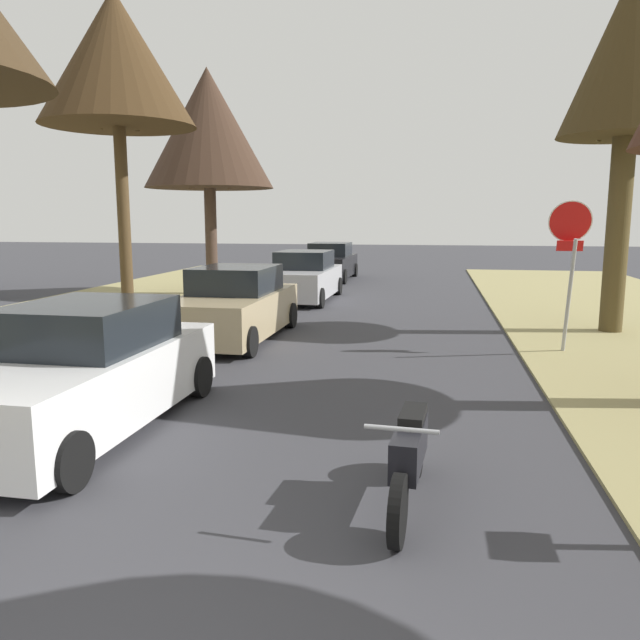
# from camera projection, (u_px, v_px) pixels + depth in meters

# --- Properties ---
(stop_sign_far) EXTENTS (0.81, 0.72, 2.91)m
(stop_sign_far) POSITION_uv_depth(u_px,v_px,m) (570.00, 243.00, 11.82)
(stop_sign_far) COLOR #9EA0A5
(stop_sign_far) RESTS_ON grass_verge_right
(street_tree_right_mid_b) EXTENTS (2.90, 2.90, 7.97)m
(street_tree_right_mid_b) POSITION_uv_depth(u_px,v_px,m) (631.00, 56.00, 13.32)
(street_tree_right_mid_b) COLOR #4D4022
(street_tree_right_mid_b) RESTS_ON grass_verge_right
(street_tree_left_mid_b) EXTENTS (3.62, 3.62, 7.76)m
(street_tree_left_mid_b) POSITION_uv_depth(u_px,v_px,m) (116.00, 60.00, 14.37)
(street_tree_left_mid_b) COLOR #4E3B23
(street_tree_left_mid_b) RESTS_ON grass_verge_left
(street_tree_left_far) EXTENTS (4.28, 4.28, 7.45)m
(street_tree_left_far) POSITION_uv_depth(u_px,v_px,m) (208.00, 129.00, 20.54)
(street_tree_left_far) COLOR #49362B
(street_tree_left_far) RESTS_ON grass_verge_left
(parked_sedan_white) EXTENTS (1.99, 4.42, 1.57)m
(parked_sedan_white) POSITION_uv_depth(u_px,v_px,m) (83.00, 372.00, 7.72)
(parked_sedan_white) COLOR white
(parked_sedan_white) RESTS_ON ground
(parked_sedan_tan) EXTENTS (1.99, 4.42, 1.57)m
(parked_sedan_tan) POSITION_uv_depth(u_px,v_px,m) (234.00, 306.00, 13.50)
(parked_sedan_tan) COLOR tan
(parked_sedan_tan) RESTS_ON ground
(parked_sedan_silver) EXTENTS (1.99, 4.42, 1.57)m
(parked_sedan_silver) POSITION_uv_depth(u_px,v_px,m) (303.00, 278.00, 19.93)
(parked_sedan_silver) COLOR #BCBCC1
(parked_sedan_silver) RESTS_ON ground
(parked_sedan_black) EXTENTS (1.99, 4.42, 1.57)m
(parked_sedan_black) POSITION_uv_depth(u_px,v_px,m) (330.00, 263.00, 26.61)
(parked_sedan_black) COLOR black
(parked_sedan_black) RESTS_ON ground
(parked_motorcycle) EXTENTS (0.60, 2.05, 0.97)m
(parked_motorcycle) POSITION_uv_depth(u_px,v_px,m) (409.00, 455.00, 5.64)
(parked_motorcycle) COLOR black
(parked_motorcycle) RESTS_ON ground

